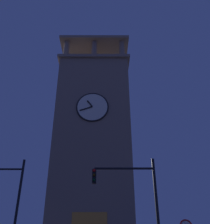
% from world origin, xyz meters
% --- Properties ---
extents(clocktower, '(8.96, 6.71, 28.45)m').
position_xyz_m(clocktower, '(1.67, -3.13, 11.52)').
color(clocktower, gray).
rests_on(clocktower, ground_plane).
extents(traffic_signal_mid, '(3.66, 0.41, 6.38)m').
position_xyz_m(traffic_signal_mid, '(6.74, 8.28, 4.14)').
color(traffic_signal_mid, black).
rests_on(traffic_signal_mid, ground_plane).
extents(traffic_signal_far, '(3.42, 0.41, 5.62)m').
position_xyz_m(traffic_signal_far, '(-1.26, 10.98, 3.68)').
color(traffic_signal_far, black).
rests_on(traffic_signal_far, ground_plane).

